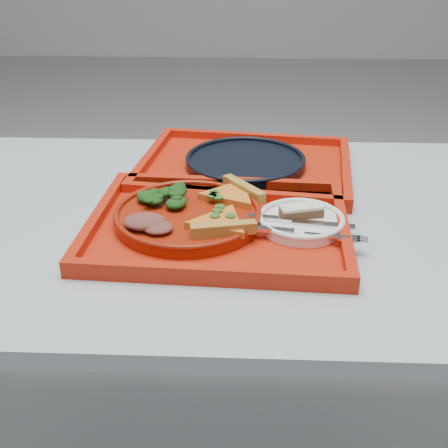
{
  "coord_description": "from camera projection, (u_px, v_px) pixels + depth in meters",
  "views": [
    {
      "loc": [
        0.06,
        -0.94,
        1.23
      ],
      "look_at": [
        0.03,
        -0.1,
        0.78
      ],
      "focal_mm": 45.0,
      "sensor_mm": 36.0,
      "label": 1
    }
  ],
  "objects": [
    {
      "name": "salad_heap",
      "position": [
        163.0,
        193.0,
        1.02
      ],
      "size": [
        0.08,
        0.07,
        0.04
      ],
      "primitive_type": "ellipsoid",
      "color": "black",
      "rests_on": "dinner_plate"
    },
    {
      "name": "dessert_bar",
      "position": [
        301.0,
        211.0,
        0.99
      ],
      "size": [
        0.08,
        0.05,
        0.02
      ],
      "rotation": [
        0.0,
        0.0,
        0.26
      ],
      "color": "#542B1C",
      "rests_on": "side_plate"
    },
    {
      "name": "pizza_slice_b",
      "position": [
        230.0,
        193.0,
        1.04
      ],
      "size": [
        0.17,
        0.16,
        0.02
      ],
      "primitive_type": null,
      "rotation": [
        0.0,
        0.0,
        3.81
      ],
      "color": "orange",
      "rests_on": "dinner_plate"
    },
    {
      "name": "pizza_slice_a",
      "position": [
        220.0,
        220.0,
        0.95
      ],
      "size": [
        0.13,
        0.14,
        0.02
      ],
      "primitive_type": null,
      "rotation": [
        0.0,
        0.0,
        1.78
      ],
      "color": "orange",
      "rests_on": "dinner_plate"
    },
    {
      "name": "meat_portion",
      "position": [
        145.0,
        221.0,
        0.94
      ],
      "size": [
        0.07,
        0.06,
        0.02
      ],
      "primitive_type": "ellipsoid",
      "color": "brown",
      "rests_on": "dinner_plate"
    },
    {
      "name": "tray_main",
      "position": [
        218.0,
        228.0,
        0.99
      ],
      "size": [
        0.47,
        0.37,
        0.01
      ],
      "primitive_type": "cube",
      "rotation": [
        0.0,
        0.0,
        -0.05
      ],
      "color": "#B11C09",
      "rests_on": "table"
    },
    {
      "name": "table",
      "position": [
        212.0,
        246.0,
        1.09
      ],
      "size": [
        1.6,
        0.8,
        0.75
      ],
      "color": "#A3AFB7",
      "rests_on": "ground"
    },
    {
      "name": "knife",
      "position": [
        301.0,
        221.0,
        0.97
      ],
      "size": [
        0.19,
        0.04,
        0.01
      ],
      "primitive_type": "cube",
      "rotation": [
        0.0,
        0.0,
        -0.15
      ],
      "color": "silver",
      "rests_on": "side_plate"
    },
    {
      "name": "navy_plate",
      "position": [
        245.0,
        163.0,
        1.23
      ],
      "size": [
        0.26,
        0.26,
        0.02
      ],
      "primitive_type": "cylinder",
      "color": "black",
      "rests_on": "tray_far"
    },
    {
      "name": "tray_far",
      "position": [
        245.0,
        169.0,
        1.23
      ],
      "size": [
        0.49,
        0.4,
        0.01
      ],
      "primitive_type": "cube",
      "rotation": [
        0.0,
        0.0,
        -0.12
      ],
      "color": "#B11C09",
      "rests_on": "table"
    },
    {
      "name": "dinner_plate",
      "position": [
        188.0,
        217.0,
        1.0
      ],
      "size": [
        0.26,
        0.26,
        0.02
      ],
      "primitive_type": "cylinder",
      "color": "maroon",
      "rests_on": "tray_main"
    },
    {
      "name": "side_plate",
      "position": [
        301.0,
        223.0,
        0.98
      ],
      "size": [
        0.15,
        0.15,
        0.01
      ],
      "primitive_type": "cylinder",
      "color": "white",
      "rests_on": "tray_main"
    },
    {
      "name": "fork",
      "position": [
        303.0,
        233.0,
        0.93
      ],
      "size": [
        0.19,
        0.05,
        0.01
      ],
      "primitive_type": "cube",
      "rotation": [
        0.0,
        0.0,
        -0.16
      ],
      "color": "silver",
      "rests_on": "side_plate"
    }
  ]
}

